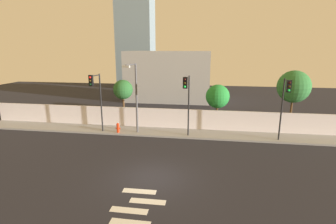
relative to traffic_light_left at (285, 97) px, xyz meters
The scene contains 14 objects.
ground_plane 11.87m from the traffic_light_left, 141.94° to the right, with size 80.00×80.00×0.00m, color #222229.
sidewalk 9.69m from the traffic_light_left, behind, with size 36.00×2.40×0.15m, color gray.
perimeter_wall 9.62m from the traffic_light_left, 163.94° to the left, with size 36.00×0.18×1.80m, color silver.
crosswalk_marking 14.47m from the traffic_light_left, 130.59° to the right, with size 3.02×4.73×0.01m.
traffic_light_left is the anchor object (origin of this frame).
traffic_light_center 15.15m from the traffic_light_left, behind, with size 0.47×1.45×5.12m.
traffic_light_right 7.47m from the traffic_light_left, behind, with size 0.47×1.28×5.07m.
street_lamp_curbside 11.92m from the traffic_light_left, behind, with size 0.64×2.03×6.01m.
fire_hydrant 13.91m from the traffic_light_left, behind, with size 0.44×0.26×0.85m.
roadside_tree_leftmost 14.56m from the traffic_light_left, 164.91° to the left, with size 1.92×1.92×4.41m.
roadside_tree_midleft 6.24m from the traffic_light_left, 142.24° to the left, with size 2.21×2.21×4.12m.
roadside_tree_midright 4.16m from the traffic_light_left, 65.80° to the left, with size 2.86×2.86×5.51m.
low_building_distant 20.16m from the traffic_light_left, 124.79° to the left, with size 11.82×6.00×7.02m, color #A5A5A5.
tower_on_skyline 36.51m from the traffic_light_left, 124.38° to the left, with size 6.53×5.00×30.90m, color slate.
Camera 1 is at (3.01, -13.48, 7.35)m, focal length 27.68 mm.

